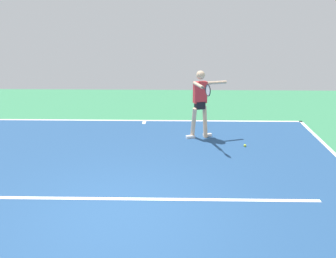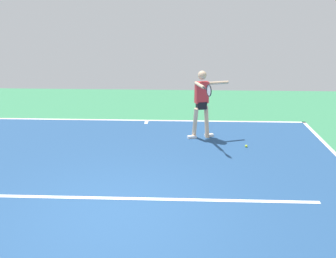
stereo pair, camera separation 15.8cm
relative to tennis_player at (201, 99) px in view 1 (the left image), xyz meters
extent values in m
plane|color=#388456|center=(1.62, 4.01, -1.06)|extent=(19.85, 19.85, 0.00)
cube|color=navy|center=(1.62, 4.01, -1.06)|extent=(9.75, 11.17, 0.00)
cube|color=white|center=(1.62, -1.53, -1.06)|extent=(9.75, 0.10, 0.01)
cube|color=white|center=(1.62, 3.44, -1.06)|extent=(7.31, 0.10, 0.01)
cube|color=white|center=(1.62, -1.33, -1.06)|extent=(0.10, 0.30, 0.01)
cylinder|color=beige|center=(-0.14, -0.08, -0.64)|extent=(0.19, 0.29, 0.87)
cube|color=white|center=(-0.22, -0.11, -1.03)|extent=(0.26, 0.17, 0.07)
cylinder|color=beige|center=(0.17, 0.02, -0.64)|extent=(0.19, 0.29, 0.87)
cube|color=white|center=(0.25, 0.04, -1.03)|extent=(0.26, 0.17, 0.07)
cube|color=black|center=(0.02, -0.03, -0.16)|extent=(0.30, 0.27, 0.20)
cube|color=red|center=(0.02, -0.03, 0.19)|extent=(0.38, 0.28, 0.56)
sphere|color=beige|center=(0.02, -0.03, 0.64)|extent=(0.23, 0.23, 0.23)
cylinder|color=beige|center=(-0.41, -0.17, 0.42)|extent=(0.56, 0.25, 0.08)
cylinder|color=beige|center=(0.09, 0.29, 0.45)|extent=(0.25, 0.56, 0.08)
cylinder|color=black|center=(-0.03, 0.66, 0.45)|extent=(0.10, 0.22, 0.03)
torus|color=black|center=(-0.11, 0.89, 0.45)|extent=(0.11, 0.29, 0.29)
cylinder|color=silver|center=(-0.11, 0.89, 0.45)|extent=(0.08, 0.24, 0.25)
sphere|color=#CCE033|center=(-1.11, 0.67, -1.03)|extent=(0.07, 0.07, 0.07)
camera|label=1|loc=(0.66, 9.71, 2.41)|focal=40.57mm
camera|label=2|loc=(0.50, 9.71, 2.41)|focal=40.57mm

